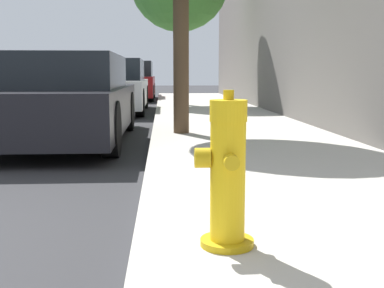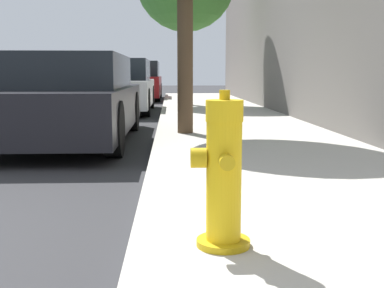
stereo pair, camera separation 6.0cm
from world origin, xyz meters
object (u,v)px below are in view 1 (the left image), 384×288
(fire_hydrant, at_px, (227,176))
(parked_car_near, at_px, (62,99))
(parked_car_far, at_px, (132,82))
(parked_car_mid, at_px, (113,87))

(fire_hydrant, bearing_deg, parked_car_near, 110.54)
(parked_car_near, bearing_deg, parked_car_far, 88.52)
(fire_hydrant, bearing_deg, parked_car_far, 95.16)
(fire_hydrant, xyz_separation_m, parked_car_mid, (-1.61, 10.39, 0.18))
(fire_hydrant, height_order, parked_car_near, parked_car_near)
(parked_car_mid, bearing_deg, fire_hydrant, -81.18)
(parked_car_near, relative_size, parked_car_far, 0.99)
(fire_hydrant, relative_size, parked_car_far, 0.18)
(parked_car_near, height_order, parked_car_mid, parked_car_mid)
(parked_car_mid, bearing_deg, parked_car_far, 88.88)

